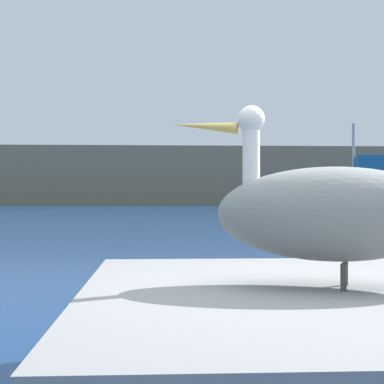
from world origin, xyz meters
The scene contains 3 objects.
hillside_backdrop centered at (0.00, 80.72, 3.58)m, with size 140.00×17.07×7.17m, color #7F755B.
pier_dock centered at (0.09, -0.12, 0.33)m, with size 2.49×2.96×0.65m, color gray.
pelican centered at (0.08, -0.12, 1.03)m, with size 1.45×0.92×0.93m.
Camera 1 is at (-0.79, -3.22, 1.11)m, focal length 59.01 mm.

